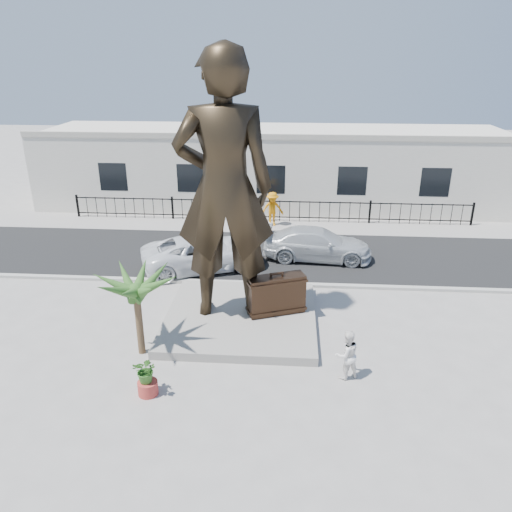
{
  "coord_description": "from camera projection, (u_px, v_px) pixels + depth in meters",
  "views": [
    {
      "loc": [
        1.13,
        -13.83,
        8.82
      ],
      "look_at": [
        0.0,
        2.0,
        2.3
      ],
      "focal_mm": 35.0,
      "sensor_mm": 36.0,
      "label": 1
    }
  ],
  "objects": [
    {
      "name": "planter",
      "position": [
        148.0,
        388.0,
        13.79
      ],
      "size": [
        0.56,
        0.56,
        0.4
      ],
      "primitive_type": "cylinder",
      "color": "#AE362E",
      "rests_on": "ground"
    },
    {
      "name": "far_sidewalk",
      "position": [
        269.0,
        225.0,
        27.25
      ],
      "size": [
        40.0,
        2.5,
        0.02
      ],
      "primitive_type": "cube",
      "color": "#9E9991",
      "rests_on": "ground"
    },
    {
      "name": "palm_tree",
      "position": [
        142.0,
        352.0,
        15.78
      ],
      "size": [
        1.8,
        1.8,
        3.2
      ],
      "primitive_type": null,
      "color": "#2D541E",
      "rests_on": "ground"
    },
    {
      "name": "shrub",
      "position": [
        146.0,
        370.0,
        13.58
      ],
      "size": [
        0.79,
        0.73,
        0.74
      ],
      "primitive_type": "imported",
      "rotation": [
        0.0,
        0.0,
        -0.25
      ],
      "color": "#306320",
      "rests_on": "planter"
    },
    {
      "name": "car_silver",
      "position": [
        317.0,
        244.0,
        22.64
      ],
      "size": [
        5.01,
        2.3,
        1.42
      ],
      "primitive_type": "imported",
      "rotation": [
        0.0,
        0.0,
        1.51
      ],
      "color": "silver",
      "rests_on": "street"
    },
    {
      "name": "statue",
      "position": [
        224.0,
        189.0,
        16.05
      ],
      "size": [
        3.45,
        2.49,
        8.84
      ],
      "primitive_type": "imported",
      "rotation": [
        0.0,
        0.0,
        3.26
      ],
      "color": "black",
      "rests_on": "plinth"
    },
    {
      "name": "curb",
      "position": [
        260.0,
        284.0,
        20.31
      ],
      "size": [
        40.0,
        0.25,
        0.12
      ],
      "primitive_type": "cube",
      "color": "#A5A399",
      "rests_on": "ground"
    },
    {
      "name": "suitcase",
      "position": [
        276.0,
        295.0,
        17.33
      ],
      "size": [
        2.06,
        1.29,
        1.39
      ],
      "primitive_type": "cube",
      "rotation": [
        0.0,
        0.0,
        0.37
      ],
      "color": "black",
      "rests_on": "plinth"
    },
    {
      "name": "plinth",
      "position": [
        241.0,
        317.0,
        17.54
      ],
      "size": [
        5.2,
        5.2,
        0.3
      ],
      "primitive_type": "cube",
      "color": "gray",
      "rests_on": "ground"
    },
    {
      "name": "fence",
      "position": [
        270.0,
        211.0,
        27.76
      ],
      "size": [
        22.0,
        0.1,
        1.2
      ],
      "primitive_type": "cube",
      "color": "black",
      "rests_on": "ground"
    },
    {
      "name": "worker",
      "position": [
        272.0,
        209.0,
        26.89
      ],
      "size": [
        1.31,
        0.91,
        1.86
      ],
      "primitive_type": "imported",
      "rotation": [
        0.0,
        0.0,
        0.2
      ],
      "color": "orange",
      "rests_on": "far_sidewalk"
    },
    {
      "name": "car_white",
      "position": [
        203.0,
        253.0,
        21.61
      ],
      "size": [
        5.79,
        4.22,
        1.46
      ],
      "primitive_type": "imported",
      "rotation": [
        0.0,
        0.0,
        1.95
      ],
      "color": "white",
      "rests_on": "street"
    },
    {
      "name": "street",
      "position": [
        265.0,
        253.0,
        23.56
      ],
      "size": [
        40.0,
        7.0,
        0.01
      ],
      "primitive_type": "cube",
      "color": "black",
      "rests_on": "ground"
    },
    {
      "name": "building",
      "position": [
        273.0,
        166.0,
        31.03
      ],
      "size": [
        28.0,
        7.0,
        4.4
      ],
      "primitive_type": "cube",
      "color": "silver",
      "rests_on": "ground"
    },
    {
      "name": "ground",
      "position": [
        252.0,
        345.0,
        16.18
      ],
      "size": [
        100.0,
        100.0,
        0.0
      ],
      "primitive_type": "plane",
      "color": "#9E9991",
      "rests_on": "ground"
    },
    {
      "name": "tourist",
      "position": [
        347.0,
        355.0,
        14.3
      ],
      "size": [
        0.92,
        0.83,
        1.53
      ],
      "primitive_type": "imported",
      "rotation": [
        0.0,
        0.0,
        3.56
      ],
      "color": "white",
      "rests_on": "ground"
    }
  ]
}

